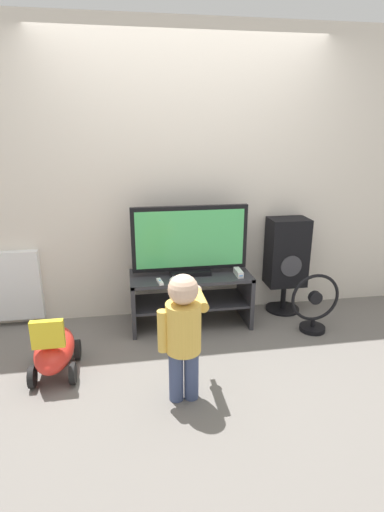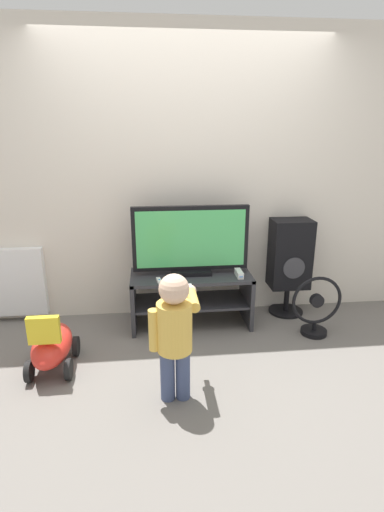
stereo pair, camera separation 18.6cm
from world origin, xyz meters
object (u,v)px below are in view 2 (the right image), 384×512
Objects in this scene: television at (191,241)px; speaker_tower at (290,256)px; remote_secondary at (174,278)px; floor_fan at (316,309)px; game_console at (239,274)px; child at (175,327)px; radiator at (0,283)px; remote_primary at (159,281)px; ride_on_toy at (52,345)px.

television is 0.98m from speaker_tower.
floor_fan is at bearing -10.14° from remote_secondary.
game_console is 0.19× the size of child.
child is 1.11× the size of radiator.
child is (-0.21, -1.07, -0.26)m from television.
remote_primary is at bearing -166.58° from speaker_tower.
remote_secondary is 1.26m from floor_fan.
game_console is 1.25× the size of remote_primary.
remote_secondary is at bearing 86.48° from child.
radiator is (-1.58, 0.34, -0.12)m from remote_secondary.
television is 0.45m from remote_primary.
remote_primary is at bearing 28.50° from ride_on_toy.
child is 1.49m from floor_fan.
floor_fan is 2.85m from radiator.
floor_fan reaches higher than remote_primary.
floor_fan is (1.21, -0.22, -0.26)m from remote_secondary.
game_console is 1.14m from child.
television is 1.24m from floor_fan.
floor_fan is at bearing 29.92° from child.
television is at bearing 163.83° from game_console.
radiator is (-2.79, 0.56, 0.14)m from floor_fan.
game_console is at bearing 5.19° from remote_primary.
television is at bearing 78.70° from child.
game_console is 1.30× the size of remote_secondary.
game_console is 0.73m from floor_fan.
speaker_tower is at bearing -2.32° from radiator.
ride_on_toy is at bearing -150.36° from television.
speaker_tower reaches higher than game_console.
remote_secondary is at bearing 179.95° from game_console.
radiator is (-2.15, 0.34, -0.13)m from game_console.
remote_primary is at bearing 94.76° from child.
television reaches higher than ride_on_toy.
speaker_tower reaches higher than radiator.
remote_secondary is 0.14× the size of speaker_tower.
floor_fan is at bearing -17.67° from television.
radiator is at bearing 126.41° from ride_on_toy.
speaker_tower is 0.57m from floor_fan.
remote_secondary is 0.24× the size of floor_fan.
game_console is at bearing 18.48° from ride_on_toy.
floor_fan is at bearing -11.29° from radiator.
child is at bearing -40.28° from radiator.
game_console is 0.18× the size of speaker_tower.
speaker_tower reaches higher than remote_primary.
speaker_tower is at bearing 23.34° from game_console.
child is at bearing -93.52° from remote_secondary.
radiator is at bearing 168.71° from floor_fan.
game_console is 0.57m from remote_secondary.
television is 7.95× the size of remote_secondary.
speaker_tower is 1.16× the size of radiator.
remote_secondary is at bearing 169.86° from floor_fan.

